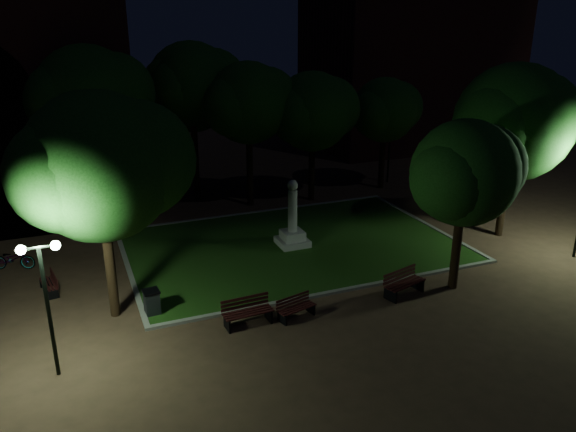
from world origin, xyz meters
name	(u,v)px	position (x,y,z in m)	size (l,w,h in m)	color
ground	(310,262)	(0.00, 0.00, 0.00)	(80.00, 80.00, 0.00)	#4B3223
lawn	(292,245)	(0.00, 2.00, 0.04)	(15.00, 10.00, 0.08)	#1F4311
lawn_kerb	(292,245)	(0.00, 2.00, 0.06)	(15.40, 10.40, 0.12)	slate
monument	(292,227)	(0.00, 2.00, 0.96)	(1.40, 1.40, 3.20)	#9D9991
building_far	(409,72)	(18.00, 20.00, 6.00)	(16.00, 10.00, 12.00)	#532420
tree_west	(102,167)	(-8.41, -1.59, 5.60)	(6.30, 5.14, 8.18)	black
tree_north_wl	(193,87)	(-2.38, 10.88, 6.64)	(5.23, 4.27, 8.79)	black
tree_north_er	(314,112)	(3.90, 8.23, 5.26)	(5.57, 4.55, 7.54)	black
tree_ne	(386,110)	(9.03, 8.84, 4.95)	(4.86, 3.97, 6.94)	black
tree_east	(516,123)	(10.28, -0.54, 5.66)	(6.83, 5.58, 8.44)	black
tree_se	(467,173)	(4.46, -4.41, 4.78)	(5.01, 4.09, 6.83)	black
tree_nw	(91,98)	(-8.08, 7.27, 6.77)	(5.99, 4.89, 9.22)	black
tree_far_north	(194,87)	(-2.02, 12.34, 6.44)	(6.47, 5.28, 9.09)	black
tree_extra	(250,103)	(0.23, 8.66, 5.88)	(5.54, 4.52, 8.15)	black
lamppost_sw	(44,285)	(-10.54, -4.70, 3.05)	(1.18, 0.28, 4.35)	black
lamppost_nw	(6,175)	(-12.36, 9.40, 2.90)	(1.18, 0.28, 4.10)	black
lamppost_ne	(390,136)	(10.06, 9.84, 3.07)	(1.18, 0.28, 4.38)	black
bench_near_left	(296,308)	(-2.46, -4.25, 0.38)	(1.55, 0.85, 0.81)	black
bench_near_right	(403,284)	(2.15, -4.18, 0.47)	(1.92, 1.09, 1.00)	black
bench_west_near	(247,312)	(-4.24, -4.04, 0.46)	(1.82, 0.71, 0.98)	black
bench_left_side	(50,284)	(-10.72, 1.21, 0.37)	(0.73, 1.49, 0.79)	black
bench_right_side	(462,204)	(10.82, 3.14, 0.40)	(0.73, 1.59, 0.84)	black
trash_bin	(152,303)	(-7.26, -2.11, 0.51)	(0.62, 0.62, 1.00)	black
bicycle	(13,259)	(-12.18, 4.18, 0.49)	(0.65, 1.86, 0.98)	black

